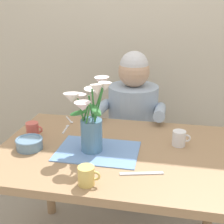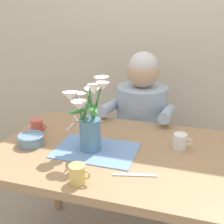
{
  "view_description": "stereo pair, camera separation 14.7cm",
  "coord_description": "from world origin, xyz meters",
  "px_view_note": "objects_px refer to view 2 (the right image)",
  "views": [
    {
      "loc": [
        0.23,
        -1.3,
        1.44
      ],
      "look_at": [
        -0.04,
        0.05,
        0.92
      ],
      "focal_mm": 47.36,
      "sensor_mm": 36.0,
      "label": 1
    },
    {
      "loc": [
        0.37,
        -1.26,
        1.44
      ],
      "look_at": [
        -0.04,
        0.05,
        0.92
      ],
      "focal_mm": 47.36,
      "sensor_mm": 36.0,
      "label": 2
    }
  ],
  "objects_px": {
    "dinner_knife": "(135,175)",
    "tea_cup": "(78,174)",
    "flower_vase": "(89,116)",
    "ceramic_bowl": "(31,139)",
    "ceramic_mug": "(37,126)",
    "coffee_cup": "(180,141)",
    "seated_person": "(140,133)"
  },
  "relations": [
    {
      "from": "dinner_knife",
      "to": "tea_cup",
      "type": "height_order",
      "value": "tea_cup"
    },
    {
      "from": "tea_cup",
      "to": "flower_vase",
      "type": "bearing_deg",
      "value": 101.7
    },
    {
      "from": "ceramic_bowl",
      "to": "ceramic_mug",
      "type": "relative_size",
      "value": 1.46
    },
    {
      "from": "flower_vase",
      "to": "coffee_cup",
      "type": "relative_size",
      "value": 3.91
    },
    {
      "from": "flower_vase",
      "to": "ceramic_mug",
      "type": "relative_size",
      "value": 3.91
    },
    {
      "from": "coffee_cup",
      "to": "flower_vase",
      "type": "bearing_deg",
      "value": -161.0
    },
    {
      "from": "flower_vase",
      "to": "ceramic_bowl",
      "type": "distance_m",
      "value": 0.35
    },
    {
      "from": "ceramic_bowl",
      "to": "tea_cup",
      "type": "relative_size",
      "value": 1.46
    },
    {
      "from": "seated_person",
      "to": "dinner_knife",
      "type": "relative_size",
      "value": 5.97
    },
    {
      "from": "tea_cup",
      "to": "coffee_cup",
      "type": "height_order",
      "value": "same"
    },
    {
      "from": "ceramic_bowl",
      "to": "tea_cup",
      "type": "xyz_separation_m",
      "value": [
        0.37,
        -0.24,
        0.01
      ]
    },
    {
      "from": "ceramic_bowl",
      "to": "ceramic_mug",
      "type": "height_order",
      "value": "ceramic_mug"
    },
    {
      "from": "ceramic_bowl",
      "to": "flower_vase",
      "type": "bearing_deg",
      "value": 6.41
    },
    {
      "from": "tea_cup",
      "to": "coffee_cup",
      "type": "bearing_deg",
      "value": 48.93
    },
    {
      "from": "coffee_cup",
      "to": "dinner_knife",
      "type": "bearing_deg",
      "value": -117.67
    },
    {
      "from": "dinner_knife",
      "to": "tea_cup",
      "type": "bearing_deg",
      "value": -164.61
    },
    {
      "from": "flower_vase",
      "to": "tea_cup",
      "type": "bearing_deg",
      "value": -78.3
    },
    {
      "from": "dinner_knife",
      "to": "coffee_cup",
      "type": "bearing_deg",
      "value": 48.19
    },
    {
      "from": "seated_person",
      "to": "ceramic_mug",
      "type": "xyz_separation_m",
      "value": [
        -0.48,
        -0.55,
        0.22
      ]
    },
    {
      "from": "ceramic_mug",
      "to": "seated_person",
      "type": "bearing_deg",
      "value": 49.04
    },
    {
      "from": "seated_person",
      "to": "dinner_knife",
      "type": "distance_m",
      "value": 0.85
    },
    {
      "from": "flower_vase",
      "to": "tea_cup",
      "type": "relative_size",
      "value": 3.91
    },
    {
      "from": "dinner_knife",
      "to": "tea_cup",
      "type": "relative_size",
      "value": 2.04
    },
    {
      "from": "flower_vase",
      "to": "seated_person",
      "type": "bearing_deg",
      "value": 79.35
    },
    {
      "from": "coffee_cup",
      "to": "tea_cup",
      "type": "bearing_deg",
      "value": -131.07
    },
    {
      "from": "ceramic_bowl",
      "to": "coffee_cup",
      "type": "xyz_separation_m",
      "value": [
        0.74,
        0.18,
        0.01
      ]
    },
    {
      "from": "tea_cup",
      "to": "coffee_cup",
      "type": "distance_m",
      "value": 0.56
    },
    {
      "from": "dinner_knife",
      "to": "ceramic_mug",
      "type": "xyz_separation_m",
      "value": [
        -0.62,
        0.26,
        0.04
      ]
    },
    {
      "from": "tea_cup",
      "to": "seated_person",
      "type": "bearing_deg",
      "value": 85.96
    },
    {
      "from": "dinner_knife",
      "to": "tea_cup",
      "type": "distance_m",
      "value": 0.24
    },
    {
      "from": "seated_person",
      "to": "tea_cup",
      "type": "height_order",
      "value": "seated_person"
    },
    {
      "from": "ceramic_bowl",
      "to": "tea_cup",
      "type": "bearing_deg",
      "value": -33.55
    }
  ]
}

